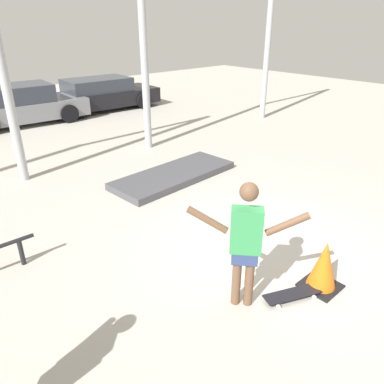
# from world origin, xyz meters

# --- Properties ---
(ground_plane) EXTENTS (36.00, 36.00, 0.00)m
(ground_plane) POSITION_xyz_m (0.00, 0.00, 0.00)
(ground_plane) COLOR #B2ADA3
(skateboarder) EXTENTS (1.01, 1.13, 1.71)m
(skateboarder) POSITION_xyz_m (-1.17, -0.46, 0.96)
(skateboarder) COLOR brown
(skateboarder) RESTS_ON ground_plane
(skateboard) EXTENTS (0.81, 0.50, 0.08)m
(skateboard) POSITION_xyz_m (-0.61, -0.85, 0.06)
(skateboard) COLOR black
(skateboard) RESTS_ON ground_plane
(manual_pad) EXTENTS (3.02, 1.32, 0.16)m
(manual_pad) POSITION_xyz_m (0.82, 3.32, 0.08)
(manual_pad) COLOR #47474C
(manual_pad) RESTS_ON ground_plane
(parked_car_grey) EXTENTS (4.28, 2.06, 1.32)m
(parked_car_grey) POSITION_xyz_m (0.05, 10.58, 0.64)
(parked_car_grey) COLOR slate
(parked_car_grey) RESTS_ON ground_plane
(parked_car_black) EXTENTS (4.50, 2.00, 1.23)m
(parked_car_black) POSITION_xyz_m (3.19, 10.67, 0.60)
(parked_car_black) COLOR black
(parked_car_black) RESTS_ON ground_plane
(traffic_cone) EXTENTS (0.49, 0.49, 0.72)m
(traffic_cone) POSITION_xyz_m (-0.12, -0.98, 0.35)
(traffic_cone) COLOR black
(traffic_cone) RESTS_ON ground_plane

